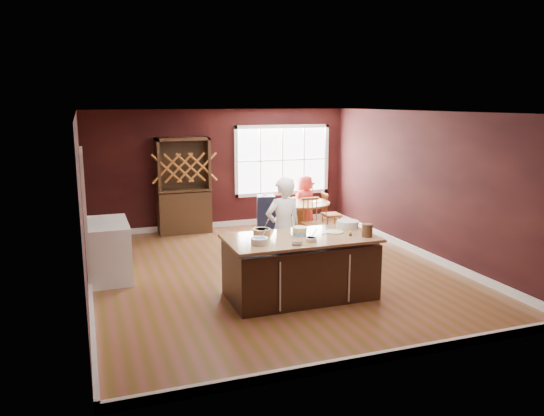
# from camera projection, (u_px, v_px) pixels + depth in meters

# --- Properties ---
(room_shell) EXTENTS (7.00, 7.00, 7.00)m
(room_shell) POSITION_uv_depth(u_px,v_px,m) (272.00, 194.00, 8.86)
(room_shell) COLOR brown
(room_shell) RESTS_ON ground
(window) EXTENTS (2.36, 0.10, 1.66)m
(window) POSITION_uv_depth(u_px,v_px,m) (282.00, 160.00, 12.53)
(window) COLOR white
(window) RESTS_ON room_shell
(doorway) EXTENTS (0.08, 1.26, 2.13)m
(doorway) POSITION_uv_depth(u_px,v_px,m) (85.00, 218.00, 8.50)
(doorway) COLOR white
(doorway) RESTS_ON room_shell
(kitchen_island) EXTENTS (2.20, 1.15, 0.92)m
(kitchen_island) POSITION_uv_depth(u_px,v_px,m) (300.00, 268.00, 7.86)
(kitchen_island) COLOR #312113
(kitchen_island) RESTS_ON ground
(dining_table) EXTENTS (1.24, 1.24, 0.75)m
(dining_table) POSITION_uv_depth(u_px,v_px,m) (301.00, 212.00, 11.37)
(dining_table) COLOR brown
(dining_table) RESTS_ON ground
(baker) EXTENTS (0.66, 0.48, 1.70)m
(baker) POSITION_uv_depth(u_px,v_px,m) (283.00, 229.00, 8.53)
(baker) COLOR white
(baker) RESTS_ON ground
(layer_cake) EXTENTS (0.30, 0.30, 0.12)m
(layer_cake) POSITION_uv_depth(u_px,v_px,m) (300.00, 231.00, 7.84)
(layer_cake) COLOR white
(layer_cake) RESTS_ON kitchen_island
(bowl_blue) EXTENTS (0.24, 0.24, 0.09)m
(bowl_blue) POSITION_uv_depth(u_px,v_px,m) (260.00, 241.00, 7.34)
(bowl_blue) COLOR white
(bowl_blue) RESTS_ON kitchen_island
(bowl_yellow) EXTENTS (0.26, 0.26, 0.10)m
(bowl_yellow) POSITION_uv_depth(u_px,v_px,m) (262.00, 232.00, 7.85)
(bowl_yellow) COLOR brown
(bowl_yellow) RESTS_ON kitchen_island
(bowl_pink) EXTENTS (0.15, 0.15, 0.06)m
(bowl_pink) POSITION_uv_depth(u_px,v_px,m) (297.00, 243.00, 7.32)
(bowl_pink) COLOR silver
(bowl_pink) RESTS_ON kitchen_island
(bowl_olive) EXTENTS (0.16, 0.16, 0.06)m
(bowl_olive) POSITION_uv_depth(u_px,v_px,m) (311.00, 240.00, 7.49)
(bowl_olive) COLOR beige
(bowl_olive) RESTS_ON kitchen_island
(drinking_glass) EXTENTS (0.08, 0.08, 0.16)m
(drinking_glass) POSITION_uv_depth(u_px,v_px,m) (324.00, 229.00, 7.88)
(drinking_glass) COLOR silver
(drinking_glass) RESTS_ON kitchen_island
(dinner_plate) EXTENTS (0.28, 0.28, 0.02)m
(dinner_plate) POSITION_uv_depth(u_px,v_px,m) (334.00, 232.00, 8.01)
(dinner_plate) COLOR beige
(dinner_plate) RESTS_ON kitchen_island
(white_tub) EXTENTS (0.34, 0.34, 0.12)m
(white_tub) POSITION_uv_depth(u_px,v_px,m) (347.00, 224.00, 8.29)
(white_tub) COLOR beige
(white_tub) RESTS_ON kitchen_island
(stoneware_crock) EXTENTS (0.16, 0.16, 0.19)m
(stoneware_crock) POSITION_uv_depth(u_px,v_px,m) (367.00, 230.00, 7.75)
(stoneware_crock) COLOR brown
(stoneware_crock) RESTS_ON kitchen_island
(toy_figurine) EXTENTS (0.05, 0.05, 0.08)m
(toy_figurine) POSITION_uv_depth(u_px,v_px,m) (350.00, 233.00, 7.80)
(toy_figurine) COLOR yellow
(toy_figurine) RESTS_ON kitchen_island
(rug) EXTENTS (2.12, 1.67, 0.01)m
(rug) POSITION_uv_depth(u_px,v_px,m) (301.00, 236.00, 11.48)
(rug) COLOR brown
(rug) RESTS_ON ground
(chair_east) EXTENTS (0.39, 0.41, 0.92)m
(chair_east) POSITION_uv_depth(u_px,v_px,m) (331.00, 213.00, 11.66)
(chair_east) COLOR brown
(chair_east) RESTS_ON ground
(chair_south) EXTENTS (0.41, 0.39, 0.96)m
(chair_south) POSITION_uv_depth(u_px,v_px,m) (314.00, 222.00, 10.68)
(chair_south) COLOR olive
(chair_south) RESTS_ON ground
(chair_north) EXTENTS (0.60, 0.59, 1.08)m
(chair_north) POSITION_uv_depth(u_px,v_px,m) (301.00, 204.00, 12.18)
(chair_north) COLOR olive
(chair_north) RESTS_ON ground
(seated_woman) EXTENTS (0.71, 0.59, 1.25)m
(seated_woman) POSITION_uv_depth(u_px,v_px,m) (305.00, 203.00, 11.91)
(seated_woman) COLOR #F73F3D
(seated_woman) RESTS_ON ground
(high_chair) EXTENTS (0.46, 0.46, 0.93)m
(high_chair) POSITION_uv_depth(u_px,v_px,m) (266.00, 215.00, 11.42)
(high_chair) COLOR black
(high_chair) RESTS_ON ground
(toddler) EXTENTS (0.18, 0.14, 0.26)m
(toddler) POSITION_uv_depth(u_px,v_px,m) (263.00, 199.00, 11.39)
(toddler) COLOR #8CA5BF
(toddler) RESTS_ON high_chair
(table_plate) EXTENTS (0.19, 0.19, 0.01)m
(table_plate) POSITION_uv_depth(u_px,v_px,m) (314.00, 202.00, 11.33)
(table_plate) COLOR beige
(table_plate) RESTS_ON dining_table
(table_cup) EXTENTS (0.15, 0.15, 0.10)m
(table_cup) POSITION_uv_depth(u_px,v_px,m) (290.00, 200.00, 11.35)
(table_cup) COLOR white
(table_cup) RESTS_ON dining_table
(hutch) EXTENTS (1.15, 0.48, 2.10)m
(hutch) POSITION_uv_depth(u_px,v_px,m) (184.00, 186.00, 11.59)
(hutch) COLOR black
(hutch) RESTS_ON ground
(washer) EXTENTS (0.64, 0.62, 0.93)m
(washer) POSITION_uv_depth(u_px,v_px,m) (110.00, 255.00, 8.42)
(washer) COLOR white
(washer) RESTS_ON ground
(dryer) EXTENTS (0.64, 0.62, 0.93)m
(dryer) POSITION_uv_depth(u_px,v_px,m) (108.00, 245.00, 9.01)
(dryer) COLOR white
(dryer) RESTS_ON ground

